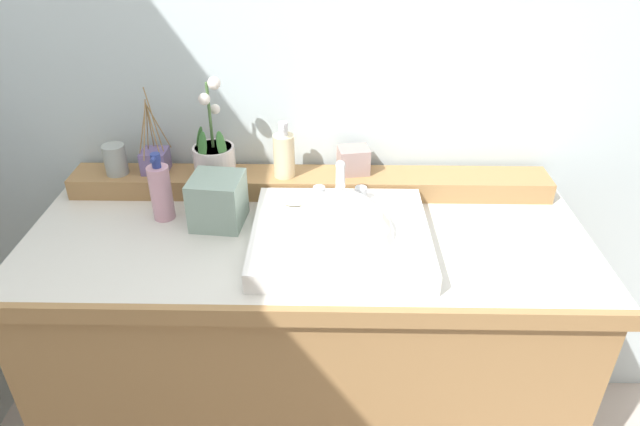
{
  "coord_description": "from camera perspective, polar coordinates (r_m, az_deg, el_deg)",
  "views": [
    {
      "loc": [
        0.06,
        -1.22,
        1.65
      ],
      "look_at": [
        0.03,
        -0.01,
        0.93
      ],
      "focal_mm": 31.92,
      "sensor_mm": 36.0,
      "label": 1
    }
  ],
  "objects": [
    {
      "name": "tumbler_cup",
      "position": [
        1.7,
        -19.83,
        5.06
      ],
      "size": [
        0.06,
        0.06,
        0.09
      ],
      "primitive_type": "cylinder",
      "color": "#99A09B",
      "rests_on": "back_ledge"
    },
    {
      "name": "soap_dispenser",
      "position": [
        1.58,
        -3.63,
        5.91
      ],
      "size": [
        0.06,
        0.06,
        0.16
      ],
      "color": "beige",
      "rests_on": "back_ledge"
    },
    {
      "name": "potted_plant",
      "position": [
        1.6,
        -10.57,
        5.63
      ],
      "size": [
        0.11,
        0.12,
        0.29
      ],
      "color": "silver",
      "rests_on": "back_ledge"
    },
    {
      "name": "reed_diffuser",
      "position": [
        1.69,
        -16.2,
        5.15
      ],
      "size": [
        0.08,
        0.09,
        0.25
      ],
      "color": "slate",
      "rests_on": "back_ledge"
    },
    {
      "name": "tissue_box",
      "position": [
        1.49,
        -10.22,
        1.24
      ],
      "size": [
        0.14,
        0.14,
        0.13
      ],
      "primitive_type": "cube",
      "rotation": [
        0.0,
        0.0,
        -0.1
      ],
      "color": "#8CA597",
      "rests_on": "vanity_cabinet"
    },
    {
      "name": "back_ledge",
      "position": [
        1.63,
        -1.03,
        3.02
      ],
      "size": [
        1.36,
        0.12,
        0.06
      ],
      "primitive_type": "cube",
      "color": "#A27747",
      "rests_on": "vanity_cabinet"
    },
    {
      "name": "vanity_cabinet",
      "position": [
        1.73,
        -1.15,
        -14.03
      ],
      "size": [
        1.44,
        0.6,
        0.86
      ],
      "color": "#A27747",
      "rests_on": "ground"
    },
    {
      "name": "wall_back",
      "position": [
        1.68,
        -0.93,
        16.07
      ],
      "size": [
        2.96,
        0.2,
        2.43
      ],
      "primitive_type": "cube",
      "color": "silver",
      "rests_on": "ground"
    },
    {
      "name": "lotion_bottle",
      "position": [
        1.54,
        -15.67,
        2.12
      ],
      "size": [
        0.06,
        0.06,
        0.19
      ],
      "color": "#D499AC",
      "rests_on": "vanity_cabinet"
    },
    {
      "name": "trinket_box",
      "position": [
        1.61,
        3.36,
        5.29
      ],
      "size": [
        0.1,
        0.08,
        0.07
      ],
      "primitive_type": "cube",
      "rotation": [
        0.0,
        0.0,
        0.17
      ],
      "color": "gray",
      "rests_on": "back_ledge"
    },
    {
      "name": "sink_basin",
      "position": [
        1.4,
        2.04,
        -2.99
      ],
      "size": [
        0.43,
        0.4,
        0.29
      ],
      "color": "white",
      "rests_on": "vanity_cabinet"
    },
    {
      "name": "soap_bar",
      "position": [
        1.48,
        -2.58,
        1.27
      ],
      "size": [
        0.07,
        0.04,
        0.02
      ],
      "primitive_type": "ellipsoid",
      "color": "beige",
      "rests_on": "sink_basin"
    }
  ]
}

